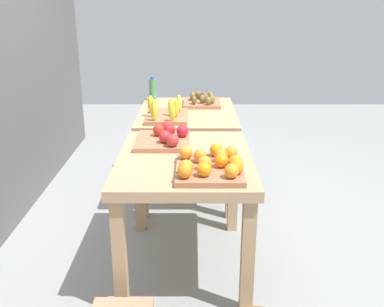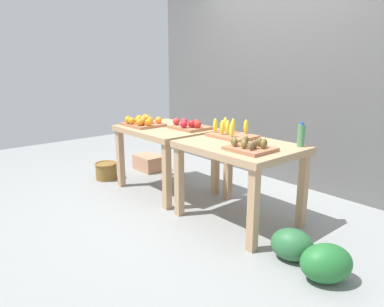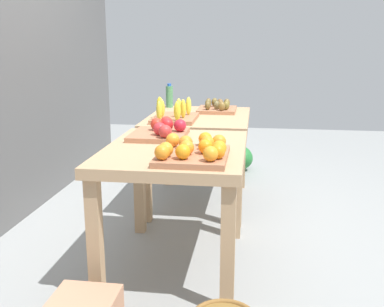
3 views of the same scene
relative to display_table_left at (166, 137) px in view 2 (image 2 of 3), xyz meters
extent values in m
plane|color=gray|center=(0.56, 0.00, -0.64)|extent=(8.00, 8.00, 0.00)
cube|color=#5C5B5B|center=(0.56, 1.35, 0.86)|extent=(4.40, 0.12, 3.00)
cube|color=tan|center=(0.00, 0.00, 0.08)|extent=(1.04, 0.80, 0.06)
cube|color=tan|center=(-0.46, -0.34, -0.29)|extent=(0.07, 0.07, 0.69)
cube|color=tan|center=(0.46, -0.34, -0.29)|extent=(0.07, 0.07, 0.69)
cube|color=tan|center=(-0.46, 0.34, -0.29)|extent=(0.07, 0.07, 0.69)
cube|color=tan|center=(0.46, 0.34, -0.29)|extent=(0.07, 0.07, 0.69)
cube|color=tan|center=(1.12, 0.00, 0.08)|extent=(1.04, 0.80, 0.06)
cube|color=tan|center=(0.66, -0.34, -0.29)|extent=(0.07, 0.07, 0.69)
cube|color=tan|center=(1.58, -0.34, -0.29)|extent=(0.07, 0.07, 0.69)
cube|color=tan|center=(0.66, 0.34, -0.29)|extent=(0.07, 0.07, 0.69)
cube|color=tan|center=(1.58, 0.34, -0.29)|extent=(0.07, 0.07, 0.69)
cube|color=#A96D4D|center=(-0.25, -0.14, 0.12)|extent=(0.44, 0.36, 0.03)
sphere|color=orange|center=(-0.35, -0.01, 0.18)|extent=(0.09, 0.09, 0.08)
sphere|color=orange|center=(-0.13, -0.01, 0.18)|extent=(0.10, 0.10, 0.08)
sphere|color=orange|center=(-0.29, -0.11, 0.18)|extent=(0.10, 0.10, 0.08)
sphere|color=orange|center=(-0.39, -0.11, 0.18)|extent=(0.10, 0.10, 0.08)
sphere|color=orange|center=(-0.41, -0.24, 0.18)|extent=(0.08, 0.08, 0.08)
sphere|color=orange|center=(-0.18, -0.09, 0.18)|extent=(0.10, 0.10, 0.08)
sphere|color=orange|center=(-0.17, -0.20, 0.18)|extent=(0.09, 0.09, 0.08)
sphere|color=orange|center=(-0.28, -0.28, 0.18)|extent=(0.11, 0.11, 0.08)
sphere|color=orange|center=(-0.13, -0.26, 0.18)|extent=(0.11, 0.11, 0.08)
sphere|color=orange|center=(-0.08, -0.18, 0.18)|extent=(0.10, 0.10, 0.08)
sphere|color=orange|center=(-0.26, -0.20, 0.18)|extent=(0.10, 0.10, 0.08)
sphere|color=orange|center=(-0.35, -0.27, 0.18)|extent=(0.10, 0.10, 0.08)
sphere|color=orange|center=(-0.41, -0.01, 0.18)|extent=(0.10, 0.10, 0.08)
cube|color=#A96D4D|center=(0.25, 0.15, 0.12)|extent=(0.40, 0.34, 0.03)
sphere|color=#BC3230|center=(0.09, 0.08, 0.18)|extent=(0.11, 0.11, 0.08)
sphere|color=red|center=(0.17, 0.13, 0.18)|extent=(0.11, 0.11, 0.08)
sphere|color=red|center=(0.32, 0.11, 0.18)|extent=(0.10, 0.10, 0.08)
sphere|color=red|center=(0.32, 0.18, 0.18)|extent=(0.10, 0.10, 0.08)
sphere|color=red|center=(0.29, 0.02, 0.18)|extent=(0.10, 0.10, 0.08)
sphere|color=red|center=(0.39, 0.13, 0.18)|extent=(0.11, 0.11, 0.08)
cube|color=#A96D4D|center=(0.88, 0.16, 0.12)|extent=(0.44, 0.32, 0.03)
ellipsoid|color=yellow|center=(0.95, 0.06, 0.21)|extent=(0.06, 0.05, 0.14)
ellipsoid|color=yellow|center=(0.85, 0.12, 0.21)|extent=(0.05, 0.06, 0.14)
ellipsoid|color=yellow|center=(0.94, 0.29, 0.21)|extent=(0.05, 0.05, 0.14)
ellipsoid|color=yellow|center=(0.81, 0.08, 0.21)|extent=(0.06, 0.05, 0.14)
ellipsoid|color=yellow|center=(0.69, 0.11, 0.21)|extent=(0.05, 0.06, 0.14)
ellipsoid|color=yellow|center=(0.80, 0.24, 0.21)|extent=(0.05, 0.05, 0.14)
ellipsoid|color=yellow|center=(0.70, 0.24, 0.21)|extent=(0.06, 0.05, 0.14)
cube|color=#A96D4D|center=(1.35, -0.13, 0.12)|extent=(0.36, 0.32, 0.03)
ellipsoid|color=brown|center=(1.25, -0.21, 0.18)|extent=(0.07, 0.07, 0.07)
ellipsoid|color=brown|center=(1.42, -0.04, 0.18)|extent=(0.07, 0.06, 0.07)
ellipsoid|color=brown|center=(1.41, -0.15, 0.18)|extent=(0.06, 0.07, 0.07)
ellipsoid|color=brown|center=(1.20, -0.18, 0.18)|extent=(0.06, 0.06, 0.07)
ellipsoid|color=brown|center=(1.27, -0.13, 0.18)|extent=(0.07, 0.07, 0.07)
ellipsoid|color=brown|center=(1.38, -0.05, 0.18)|extent=(0.07, 0.07, 0.07)
ellipsoid|color=brown|center=(1.35, -0.21, 0.18)|extent=(0.07, 0.07, 0.07)
ellipsoid|color=brown|center=(1.31, -0.16, 0.18)|extent=(0.06, 0.07, 0.07)
ellipsoid|color=brown|center=(1.45, -0.10, 0.18)|extent=(0.07, 0.07, 0.07)
ellipsoid|color=brown|center=(1.42, -0.20, 0.18)|extent=(0.07, 0.07, 0.07)
ellipsoid|color=brown|center=(1.24, -0.06, 0.18)|extent=(0.06, 0.06, 0.07)
cylinder|color=#4C8C59|center=(1.53, 0.32, 0.21)|extent=(0.06, 0.06, 0.19)
cylinder|color=blue|center=(1.53, 0.32, 0.31)|extent=(0.03, 0.03, 0.02)
ellipsoid|color=#246F31|center=(2.18, -0.28, -0.50)|extent=(0.43, 0.45, 0.27)
ellipsoid|color=#2D6B3C|center=(1.86, -0.21, -0.51)|extent=(0.39, 0.36, 0.25)
cylinder|color=brown|center=(-0.83, -0.35, -0.54)|extent=(0.26, 0.26, 0.20)
torus|color=brown|center=(-0.83, -0.35, -0.43)|extent=(0.29, 0.29, 0.02)
cube|color=tan|center=(-0.82, 0.30, -0.53)|extent=(0.40, 0.30, 0.20)
camera|label=1|loc=(-2.50, -0.05, 1.01)|focal=41.59mm
camera|label=2|loc=(3.24, -2.39, 0.83)|focal=33.73mm
camera|label=3|loc=(-2.54, -0.45, 0.72)|focal=43.01mm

